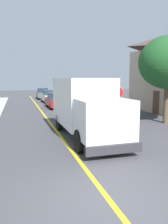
{
  "coord_description": "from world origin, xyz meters",
  "views": [
    {
      "loc": [
        -2.22,
        -5.21,
        3.18
      ],
      "look_at": [
        1.2,
        6.5,
        1.4
      ],
      "focal_mm": 36.82,
      "sensor_mm": 36.0,
      "label": 1
    }
  ],
  "objects_px": {
    "parked_car_mid": "(56,101)",
    "street_tree_far_side": "(168,63)",
    "parked_car_far": "(50,97)",
    "parked_van_across": "(112,108)",
    "stop_sign": "(118,98)",
    "parked_car_furthest": "(43,94)",
    "box_truck": "(85,105)",
    "parked_car_near": "(72,107)"
  },
  "relations": [
    {
      "from": "parked_car_mid",
      "to": "street_tree_far_side",
      "type": "xyz_separation_m",
      "value": [
        6.14,
        -10.94,
        3.5
      ]
    },
    {
      "from": "parked_car_far",
      "to": "parked_car_mid",
      "type": "bearing_deg",
      "value": -91.02
    },
    {
      "from": "parked_van_across",
      "to": "stop_sign",
      "type": "bearing_deg",
      "value": -105.67
    },
    {
      "from": "parked_car_mid",
      "to": "parked_van_across",
      "type": "relative_size",
      "value": 1.01
    },
    {
      "from": "parked_car_furthest",
      "to": "street_tree_far_side",
      "type": "bearing_deg",
      "value": -74.88
    },
    {
      "from": "parked_van_across",
      "to": "street_tree_far_side",
      "type": "bearing_deg",
      "value": -49.53
    },
    {
      "from": "box_truck",
      "to": "parked_van_across",
      "type": "distance_m",
      "value": 6.69
    },
    {
      "from": "parked_car_mid",
      "to": "street_tree_far_side",
      "type": "relative_size",
      "value": 0.72
    },
    {
      "from": "parked_car_far",
      "to": "parked_van_across",
      "type": "distance_m",
      "value": 13.85
    },
    {
      "from": "parked_car_furthest",
      "to": "parked_car_far",
      "type": "bearing_deg",
      "value": -88.03
    },
    {
      "from": "parked_car_mid",
      "to": "parked_car_furthest",
      "type": "xyz_separation_m",
      "value": [
        -0.12,
        12.24,
        0.0
      ]
    },
    {
      "from": "parked_car_furthest",
      "to": "parked_car_mid",
      "type": "bearing_deg",
      "value": -89.44
    },
    {
      "from": "parked_car_far",
      "to": "stop_sign",
      "type": "relative_size",
      "value": 1.68
    },
    {
      "from": "stop_sign",
      "to": "parked_car_far",
      "type": "bearing_deg",
      "value": 98.57
    },
    {
      "from": "parked_car_far",
      "to": "parked_car_furthest",
      "type": "xyz_separation_m",
      "value": [
        -0.22,
        6.45,
        0.0
      ]
    },
    {
      "from": "parked_car_near",
      "to": "parked_car_furthest",
      "type": "height_order",
      "value": "same"
    },
    {
      "from": "box_truck",
      "to": "parked_van_across",
      "type": "relative_size",
      "value": 1.64
    },
    {
      "from": "box_truck",
      "to": "parked_car_mid",
      "type": "distance_m",
      "value": 13.09
    },
    {
      "from": "stop_sign",
      "to": "street_tree_far_side",
      "type": "relative_size",
      "value": 0.43
    },
    {
      "from": "parked_car_mid",
      "to": "street_tree_far_side",
      "type": "bearing_deg",
      "value": -60.69
    },
    {
      "from": "parked_car_far",
      "to": "stop_sign",
      "type": "xyz_separation_m",
      "value": [
        2.46,
        -16.31,
        1.06
      ]
    },
    {
      "from": "box_truck",
      "to": "parked_car_far",
      "type": "bearing_deg",
      "value": 88.06
    },
    {
      "from": "parked_car_near",
      "to": "parked_car_mid",
      "type": "bearing_deg",
      "value": 92.54
    },
    {
      "from": "parked_car_mid",
      "to": "parked_car_furthest",
      "type": "relative_size",
      "value": 0.99
    },
    {
      "from": "box_truck",
      "to": "street_tree_far_side",
      "type": "bearing_deg",
      "value": 17.43
    },
    {
      "from": "parked_car_near",
      "to": "parked_car_mid",
      "type": "relative_size",
      "value": 1.01
    },
    {
      "from": "parked_car_far",
      "to": "parked_car_furthest",
      "type": "distance_m",
      "value": 6.45
    },
    {
      "from": "box_truck",
      "to": "stop_sign",
      "type": "bearing_deg",
      "value": 39.12
    },
    {
      "from": "parked_car_far",
      "to": "parked_van_across",
      "type": "xyz_separation_m",
      "value": [
        3.25,
        -13.47,
        0.0
      ]
    },
    {
      "from": "parked_car_mid",
      "to": "stop_sign",
      "type": "relative_size",
      "value": 1.67
    },
    {
      "from": "parked_car_near",
      "to": "street_tree_far_side",
      "type": "xyz_separation_m",
      "value": [
        5.86,
        -4.54,
        3.5
      ]
    },
    {
      "from": "parked_van_across",
      "to": "stop_sign",
      "type": "height_order",
      "value": "stop_sign"
    },
    {
      "from": "parked_van_across",
      "to": "parked_car_furthest",
      "type": "bearing_deg",
      "value": 99.9
    },
    {
      "from": "parked_car_near",
      "to": "parked_car_far",
      "type": "xyz_separation_m",
      "value": [
        -0.18,
        12.19,
        0.0
      ]
    },
    {
      "from": "parked_car_near",
      "to": "parked_car_furthest",
      "type": "relative_size",
      "value": 1.0
    },
    {
      "from": "parked_car_furthest",
      "to": "parked_van_across",
      "type": "distance_m",
      "value": 20.22
    },
    {
      "from": "parked_car_mid",
      "to": "parked_van_across",
      "type": "bearing_deg",
      "value": -66.38
    },
    {
      "from": "parked_car_mid",
      "to": "parked_car_far",
      "type": "bearing_deg",
      "value": 88.98
    },
    {
      "from": "box_truck",
      "to": "parked_car_near",
      "type": "distance_m",
      "value": 6.76
    },
    {
      "from": "parked_car_near",
      "to": "street_tree_far_side",
      "type": "relative_size",
      "value": 0.73
    },
    {
      "from": "box_truck",
      "to": "parked_car_far",
      "type": "height_order",
      "value": "box_truck"
    },
    {
      "from": "parked_car_mid",
      "to": "stop_sign",
      "type": "height_order",
      "value": "stop_sign"
    }
  ]
}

